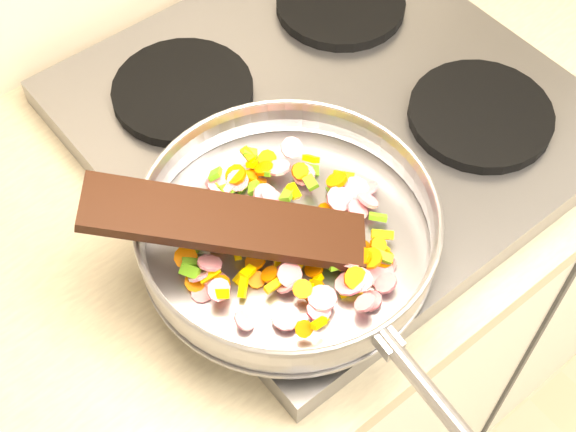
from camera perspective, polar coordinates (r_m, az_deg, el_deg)
base_cabinet at (r=1.85m, az=19.10°, el=6.59°), size 3.00×0.65×0.86m
cooktop at (r=1.09m, az=2.94°, el=7.05°), size 0.60×0.60×0.04m
grate_fl at (r=0.95m, az=2.06°, el=-0.66°), size 0.19×0.19×0.02m
grate_fr at (r=1.09m, az=13.53°, el=7.01°), size 0.19×0.19×0.02m
grate_bl at (r=1.10m, az=-7.50°, el=8.81°), size 0.19×0.19×0.02m
grate_br at (r=1.22m, az=3.76°, el=14.83°), size 0.19×0.19×0.02m
saute_pan at (r=0.90m, az=0.07°, el=-0.83°), size 0.38×0.55×0.06m
vegetable_heap at (r=0.91m, az=0.28°, el=-1.28°), size 0.27×0.27×0.05m
wooden_spatula at (r=0.87m, az=-4.39°, el=-0.48°), size 0.28×0.25×0.09m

